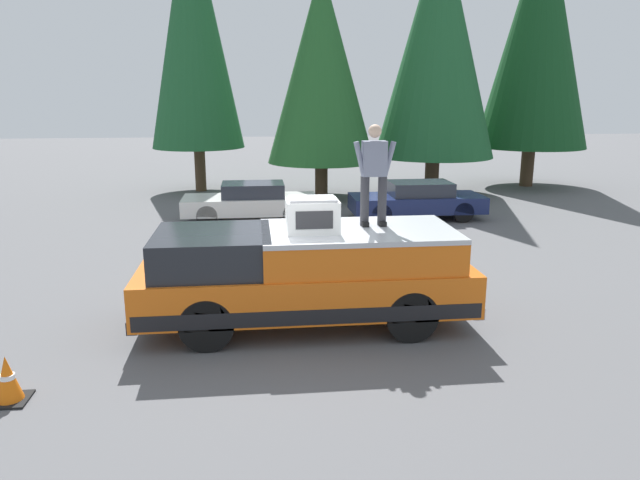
% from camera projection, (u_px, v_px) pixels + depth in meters
% --- Properties ---
extents(ground_plane, '(90.00, 90.00, 0.00)m').
position_uv_depth(ground_plane, '(271.00, 325.00, 10.12)').
color(ground_plane, '#565659').
extents(pickup_truck, '(2.01, 5.54, 1.65)m').
position_uv_depth(pickup_truck, '(306.00, 275.00, 9.93)').
color(pickup_truck, orange).
rests_on(pickup_truck, ground).
extents(compressor_unit, '(0.65, 0.84, 0.56)m').
position_uv_depth(compressor_unit, '(312.00, 215.00, 9.57)').
color(compressor_unit, white).
rests_on(compressor_unit, pickup_truck).
extents(person_on_truck_bed, '(0.29, 0.72, 1.69)m').
position_uv_depth(person_on_truck_bed, '(374.00, 172.00, 9.89)').
color(person_on_truck_bed, '#333338').
rests_on(person_on_truck_bed, pickup_truck).
extents(parked_car_navy, '(1.64, 4.10, 1.16)m').
position_uv_depth(parked_car_navy, '(417.00, 200.00, 18.53)').
color(parked_car_navy, navy).
rests_on(parked_car_navy, ground).
extents(parked_car_white, '(1.64, 4.10, 1.16)m').
position_uv_depth(parked_car_white, '(251.00, 202.00, 18.30)').
color(parked_car_white, white).
rests_on(parked_car_white, ground).
extents(traffic_cone, '(0.47, 0.47, 0.62)m').
position_uv_depth(traffic_cone, '(8.00, 380.00, 7.54)').
color(traffic_cone, black).
rests_on(traffic_cone, ground).
extents(conifer_far_left, '(4.47, 4.47, 10.89)m').
position_uv_depth(conifer_far_left, '(539.00, 31.00, 23.73)').
color(conifer_far_left, '#4C3826').
rests_on(conifer_far_left, ground).
extents(conifer_left, '(4.55, 4.55, 9.98)m').
position_uv_depth(conifer_left, '(438.00, 41.00, 22.06)').
color(conifer_left, '#4C3826').
rests_on(conifer_left, ground).
extents(conifer_center_left, '(3.97, 3.97, 8.21)m').
position_uv_depth(conifer_center_left, '(321.00, 67.00, 21.34)').
color(conifer_center_left, '#4C3826').
rests_on(conifer_center_left, ground).
extents(conifer_center_right, '(3.59, 3.59, 11.00)m').
position_uv_depth(conifer_center_right, '(193.00, 24.00, 22.42)').
color(conifer_center_right, '#4C3826').
rests_on(conifer_center_right, ground).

